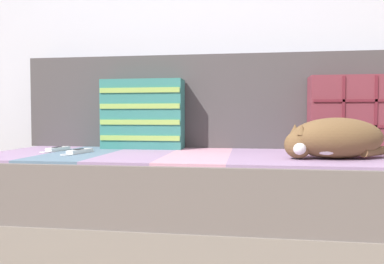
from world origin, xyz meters
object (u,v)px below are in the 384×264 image
couch (200,196)px  sleeping_cat (333,139)px  game_remote_near (57,149)px  throw_pillow_quilted (355,114)px  game_remote_far (79,151)px  throw_pillow_striped (143,114)px

couch → sleeping_cat: sleeping_cat is taller
couch → game_remote_near: 0.73m
throw_pillow_quilted → sleeping_cat: size_ratio=0.99×
sleeping_cat → game_remote_far: bearing=177.5°
couch → game_remote_far: 0.59m
couch → throw_pillow_striped: 0.54m
couch → game_remote_far: size_ratio=9.81×
throw_pillow_striped → game_remote_near: throw_pillow_striped is taller
throw_pillow_quilted → game_remote_near: (-1.43, -0.20, -0.17)m
throw_pillow_striped → sleeping_cat: 0.95m
sleeping_cat → game_remote_near: (-1.25, 0.14, -0.07)m
throw_pillow_quilted → game_remote_near: 1.45m
throw_pillow_quilted → sleeping_cat: throw_pillow_quilted is taller
couch → throw_pillow_quilted: (0.73, 0.21, 0.38)m
sleeping_cat → throw_pillow_striped: bearing=158.8°
throw_pillow_quilted → game_remote_near: size_ratio=2.29×
couch → sleeping_cat: size_ratio=4.67×
throw_pillow_striped → game_remote_near: (-0.37, -0.20, -0.17)m
sleeping_cat → game_remote_near: 1.26m
throw_pillow_striped → game_remote_near: bearing=-151.6°
throw_pillow_quilted → game_remote_near: bearing=-171.9°
throw_pillow_striped → sleeping_cat: throw_pillow_striped is taller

